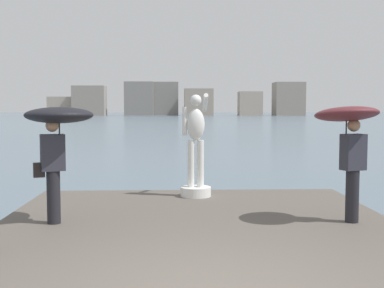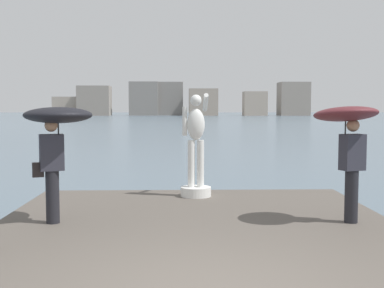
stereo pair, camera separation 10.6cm
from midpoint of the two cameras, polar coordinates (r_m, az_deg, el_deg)
The scene contains 6 objects.
ground_plane at distance 45.08m, azimuth -1.71°, elevation 1.24°, with size 400.00×400.00×0.00m, color slate.
pier at distance 7.09m, azimuth 0.71°, elevation -13.19°, with size 6.69×9.48×0.40m, color #564F47.
statue_white_figure at distance 10.73m, azimuth 0.15°, elevation -1.41°, with size 0.66×0.89×2.23m.
onlooker_left at distance 8.51m, azimuth -15.50°, elevation 1.75°, with size 1.44×1.45×1.93m.
onlooker_right at distance 8.61m, azimuth 17.15°, elevation 1.55°, with size 1.33×1.34×1.98m.
distant_skyline at distance 146.72m, azimuth -2.05°, elevation 4.96°, with size 74.88×12.07×9.91m.
Camera 1 is at (-0.39, -5.02, 2.32)m, focal length 46.57 mm.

